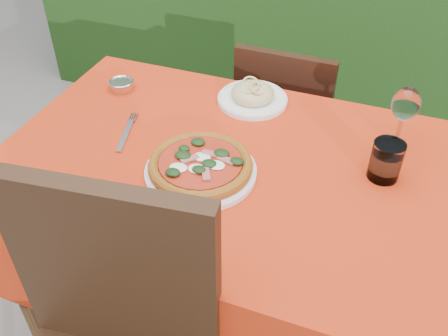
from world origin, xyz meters
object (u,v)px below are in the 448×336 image
(pizza_plate, at_px, (201,167))
(steel_ramekin, at_px, (122,85))
(water_glass, at_px, (386,162))
(pasta_plate, at_px, (253,96))
(fork, at_px, (125,136))
(wine_glass, at_px, (405,106))
(chair_far, at_px, (285,123))

(pizza_plate, bearing_deg, steel_ramekin, 143.15)
(water_glass, relative_size, steel_ramekin, 1.41)
(water_glass, bearing_deg, pasta_plate, 152.28)
(pizza_plate, height_order, pasta_plate, pasta_plate)
(pasta_plate, relative_size, fork, 1.05)
(pizza_plate, distance_m, water_glass, 0.48)
(pizza_plate, distance_m, steel_ramekin, 0.52)
(fork, distance_m, steel_ramekin, 0.27)
(wine_glass, bearing_deg, water_glass, -96.52)
(fork, bearing_deg, chair_far, 46.59)
(pizza_plate, xyz_separation_m, fork, (-0.27, 0.08, -0.02))
(chair_far, height_order, water_glass, water_glass)
(pasta_plate, height_order, water_glass, water_glass)
(chair_far, distance_m, pasta_plate, 0.44)
(pasta_plate, xyz_separation_m, wine_glass, (0.46, -0.08, 0.11))
(water_glass, bearing_deg, chair_far, 125.53)
(wine_glass, distance_m, steel_ramekin, 0.90)
(fork, height_order, steel_ramekin, steel_ramekin)
(steel_ramekin, bearing_deg, fork, -58.47)
(chair_far, bearing_deg, pasta_plate, 82.75)
(pizza_plate, height_order, wine_glass, wine_glass)
(pizza_plate, distance_m, wine_glass, 0.58)
(pasta_plate, height_order, steel_ramekin, pasta_plate)
(chair_far, bearing_deg, steel_ramekin, 40.63)
(pasta_plate, bearing_deg, water_glass, -27.72)
(water_glass, bearing_deg, steel_ramekin, 170.16)
(chair_far, relative_size, fork, 3.81)
(pasta_plate, relative_size, water_glass, 2.09)
(pasta_plate, distance_m, fork, 0.43)
(pizza_plate, height_order, steel_ramekin, pizza_plate)
(chair_far, distance_m, steel_ramekin, 0.69)
(chair_far, xyz_separation_m, steel_ramekin, (-0.48, -0.40, 0.29))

